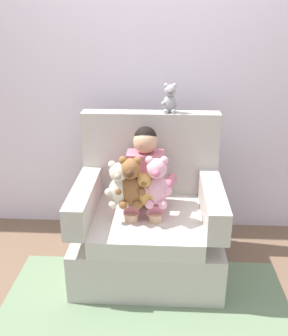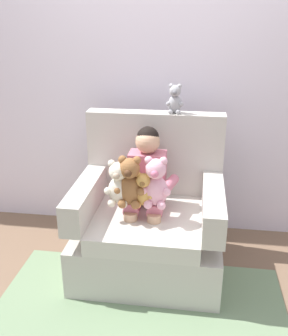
% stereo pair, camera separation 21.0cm
% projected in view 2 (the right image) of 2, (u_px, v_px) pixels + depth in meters
% --- Properties ---
extents(ground_plane, '(8.00, 8.00, 0.00)m').
position_uv_depth(ground_plane, '(149.00, 267.00, 2.94)').
color(ground_plane, brown).
extents(back_wall, '(6.00, 0.10, 2.60)m').
position_uv_depth(back_wall, '(161.00, 77.00, 3.12)').
color(back_wall, silver).
rests_on(back_wall, ground).
extents(floor_rug, '(1.86, 1.46, 0.01)m').
position_uv_depth(floor_rug, '(134.00, 332.00, 2.34)').
color(floor_rug, slate).
rests_on(floor_rug, ground).
extents(armchair, '(1.02, 0.86, 1.10)m').
position_uv_depth(armchair, '(150.00, 224.00, 2.86)').
color(armchair, '#BCB7AD').
rests_on(armchair, ground).
extents(seated_child, '(0.45, 0.39, 0.82)m').
position_uv_depth(seated_child, '(146.00, 180.00, 2.75)').
color(seated_child, '#C66B7F').
rests_on(seated_child, armchair).
extents(plush_honey, '(0.14, 0.12, 0.24)m').
position_uv_depth(plush_honey, '(143.00, 190.00, 2.57)').
color(plush_honey, gold).
rests_on(plush_honey, armchair).
extents(plush_brown, '(0.21, 0.17, 0.35)m').
position_uv_depth(plush_brown, '(130.00, 183.00, 2.57)').
color(plush_brown, brown).
rests_on(plush_brown, armchair).
extents(plush_cream, '(0.19, 0.15, 0.31)m').
position_uv_depth(plush_cream, '(119.00, 184.00, 2.58)').
color(plush_cream, silver).
rests_on(plush_cream, armchair).
extents(plush_pink, '(0.21, 0.17, 0.35)m').
position_uv_depth(plush_pink, '(156.00, 183.00, 2.56)').
color(plush_pink, '#EAA8BC').
rests_on(plush_pink, armchair).
extents(plush_grey_on_backrest, '(0.13, 0.10, 0.21)m').
position_uv_depth(plush_grey_on_backrest, '(175.00, 100.00, 2.80)').
color(plush_grey_on_backrest, '#9E9EA3').
rests_on(plush_grey_on_backrest, armchair).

